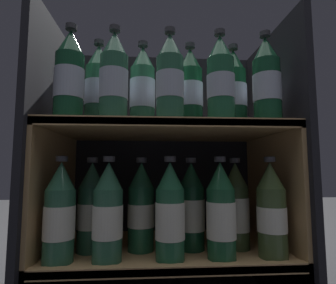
# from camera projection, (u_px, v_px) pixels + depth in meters

# --- Properties ---
(fridge_back_wall) EXTENTS (0.74, 0.02, 0.86)m
(fridge_back_wall) POSITION_uv_depth(u_px,v_px,m) (163.00, 163.00, 1.04)
(fridge_back_wall) COLOR black
(fridge_back_wall) RESTS_ON ground_plane
(fridge_side_left) EXTENTS (0.02, 0.43, 0.86)m
(fridge_side_left) POSITION_uv_depth(u_px,v_px,m) (51.00, 161.00, 0.81)
(fridge_side_left) COLOR black
(fridge_side_left) RESTS_ON ground_plane
(fridge_side_right) EXTENTS (0.02, 0.43, 0.86)m
(fridge_side_right) POSITION_uv_depth(u_px,v_px,m) (276.00, 162.00, 0.86)
(fridge_side_right) COLOR black
(fridge_side_right) RESTS_ON ground_plane
(shelf_lower) EXTENTS (0.70, 0.39, 0.18)m
(shelf_lower) POSITION_uv_depth(u_px,v_px,m) (167.00, 255.00, 0.80)
(shelf_lower) COLOR tan
(shelf_lower) RESTS_ON ground_plane
(shelf_upper) EXTENTS (0.70, 0.39, 0.54)m
(shelf_upper) POSITION_uv_depth(u_px,v_px,m) (167.00, 172.00, 0.83)
(shelf_upper) COLOR tan
(shelf_upper) RESTS_ON ground_plane
(bottle_upper_front_0) EXTENTS (0.08, 0.08, 0.27)m
(bottle_upper_front_0) POSITION_uv_depth(u_px,v_px,m) (69.00, 77.00, 0.71)
(bottle_upper_front_0) COLOR #144228
(bottle_upper_front_0) RESTS_ON shelf_upper
(bottle_upper_front_1) EXTENTS (0.08, 0.08, 0.27)m
(bottle_upper_front_1) POSITION_uv_depth(u_px,v_px,m) (114.00, 78.00, 0.71)
(bottle_upper_front_1) COLOR #285B42
(bottle_upper_front_1) RESTS_ON shelf_upper
(bottle_upper_front_2) EXTENTS (0.08, 0.08, 0.27)m
(bottle_upper_front_2) POSITION_uv_depth(u_px,v_px,m) (169.00, 79.00, 0.73)
(bottle_upper_front_2) COLOR #285B42
(bottle_upper_front_2) RESTS_ON shelf_upper
(bottle_upper_front_3) EXTENTS (0.08, 0.08, 0.27)m
(bottle_upper_front_3) POSITION_uv_depth(u_px,v_px,m) (221.00, 81.00, 0.74)
(bottle_upper_front_3) COLOR #1E5638
(bottle_upper_front_3) RESTS_ON shelf_upper
(bottle_upper_front_4) EXTENTS (0.08, 0.08, 0.27)m
(bottle_upper_front_4) POSITION_uv_depth(u_px,v_px,m) (267.00, 82.00, 0.74)
(bottle_upper_front_4) COLOR #144228
(bottle_upper_front_4) RESTS_ON shelf_upper
(bottle_upper_back_0) EXTENTS (0.08, 0.08, 0.27)m
(bottle_upper_back_0) POSITION_uv_depth(u_px,v_px,m) (98.00, 87.00, 0.80)
(bottle_upper_back_0) COLOR #285B42
(bottle_upper_back_0) RESTS_ON shelf_upper
(bottle_upper_back_1) EXTENTS (0.08, 0.08, 0.27)m
(bottle_upper_back_1) POSITION_uv_depth(u_px,v_px,m) (143.00, 89.00, 0.80)
(bottle_upper_back_1) COLOR #285B42
(bottle_upper_back_1) RESTS_ON shelf_upper
(bottle_upper_back_2) EXTENTS (0.08, 0.08, 0.27)m
(bottle_upper_back_2) POSITION_uv_depth(u_px,v_px,m) (190.00, 89.00, 0.82)
(bottle_upper_back_2) COLOR #144228
(bottle_upper_back_2) RESTS_ON shelf_upper
(bottle_upper_back_3) EXTENTS (0.08, 0.08, 0.27)m
(bottle_upper_back_3) POSITION_uv_depth(u_px,v_px,m) (234.00, 90.00, 0.83)
(bottle_upper_back_3) COLOR #144228
(bottle_upper_back_3) RESTS_ON shelf_upper
(bottle_lower_front_0) EXTENTS (0.08, 0.08, 0.27)m
(bottle_lower_front_0) POSITION_uv_depth(u_px,v_px,m) (60.00, 214.00, 0.67)
(bottle_lower_front_0) COLOR #285B42
(bottle_lower_front_0) RESTS_ON shelf_lower
(bottle_lower_front_1) EXTENTS (0.08, 0.08, 0.27)m
(bottle_lower_front_1) POSITION_uv_depth(u_px,v_px,m) (108.00, 214.00, 0.68)
(bottle_lower_front_1) COLOR #285B42
(bottle_lower_front_1) RESTS_ON shelf_lower
(bottle_lower_front_2) EXTENTS (0.08, 0.08, 0.27)m
(bottle_lower_front_2) POSITION_uv_depth(u_px,v_px,m) (172.00, 213.00, 0.69)
(bottle_lower_front_2) COLOR #1E5638
(bottle_lower_front_2) RESTS_ON shelf_lower
(bottle_lower_front_3) EXTENTS (0.08, 0.08, 0.27)m
(bottle_lower_front_3) POSITION_uv_depth(u_px,v_px,m) (221.00, 213.00, 0.70)
(bottle_lower_front_3) COLOR #194C2D
(bottle_lower_front_3) RESTS_ON shelf_lower
(bottle_lower_front_4) EXTENTS (0.08, 0.08, 0.27)m
(bottle_lower_front_4) POSITION_uv_depth(u_px,v_px,m) (272.00, 211.00, 0.71)
(bottle_lower_front_4) COLOR #384C28
(bottle_lower_front_4) RESTS_ON shelf_lower
(bottle_lower_back_0) EXTENTS (0.08, 0.08, 0.27)m
(bottle_lower_back_0) POSITION_uv_depth(u_px,v_px,m) (91.00, 209.00, 0.76)
(bottle_lower_back_0) COLOR #285B42
(bottle_lower_back_0) RESTS_ON shelf_lower
(bottle_lower_back_1) EXTENTS (0.08, 0.08, 0.27)m
(bottle_lower_back_1) POSITION_uv_depth(u_px,v_px,m) (141.00, 208.00, 0.77)
(bottle_lower_back_1) COLOR #1E5638
(bottle_lower_back_1) RESTS_ON shelf_lower
(bottle_lower_back_2) EXTENTS (0.08, 0.08, 0.27)m
(bottle_lower_back_2) POSITION_uv_depth(u_px,v_px,m) (191.00, 208.00, 0.78)
(bottle_lower_back_2) COLOR #144228
(bottle_lower_back_2) RESTS_ON shelf_lower
(bottle_lower_back_3) EXTENTS (0.08, 0.08, 0.27)m
(bottle_lower_back_3) POSITION_uv_depth(u_px,v_px,m) (236.00, 208.00, 0.79)
(bottle_lower_back_3) COLOR #384C28
(bottle_lower_back_3) RESTS_ON shelf_lower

